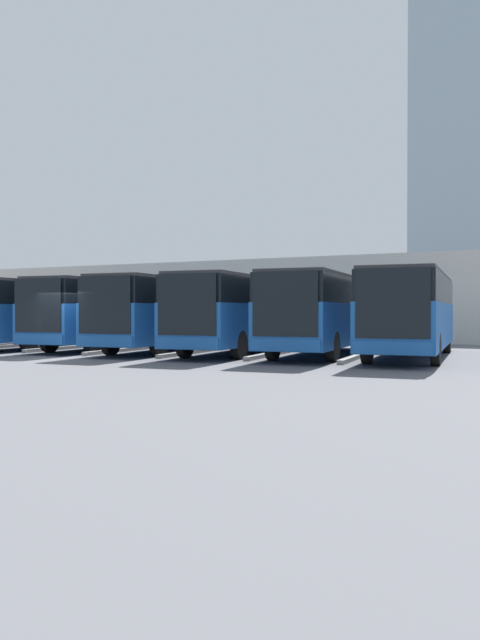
# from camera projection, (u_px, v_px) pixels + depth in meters

# --- Properties ---
(ground_plane) EXTENTS (600.00, 600.00, 0.00)m
(ground_plane) POSITION_uv_depth(u_px,v_px,m) (63.00, 357.00, 23.90)
(ground_plane) COLOR #5B5B60
(bus_0) EXTENTS (3.40, 11.17, 3.19)m
(bus_0) POSITION_uv_depth(u_px,v_px,m) (412.00, 311.00, 23.67)
(bus_0) COLOR #19519E
(bus_0) RESTS_ON ground_plane
(curb_divider_0) EXTENTS (0.67, 5.26, 0.15)m
(curb_divider_0) POSITION_uv_depth(u_px,v_px,m) (355.00, 357.00, 22.99)
(curb_divider_0) COLOR #9E9E99
(curb_divider_0) RESTS_ON ground_plane
(bus_1) EXTENTS (3.40, 11.17, 3.19)m
(bus_1) POSITION_uv_depth(u_px,v_px,m) (325.00, 311.00, 25.20)
(bus_1) COLOR #19519E
(bus_1) RESTS_ON ground_plane
(curb_divider_1) EXTENTS (0.67, 5.26, 0.15)m
(curb_divider_1) POSITION_uv_depth(u_px,v_px,m) (270.00, 354.00, 24.52)
(curb_divider_1) COLOR #9E9E99
(curb_divider_1) RESTS_ON ground_plane
(bus_2) EXTENTS (3.40, 11.17, 3.19)m
(bus_2) POSITION_uv_depth(u_px,v_px,m) (244.00, 311.00, 26.37)
(bus_2) COLOR #19519E
(bus_2) RESTS_ON ground_plane
(curb_divider_2) EXTENTS (0.67, 5.26, 0.15)m
(curb_divider_2) POSITION_uv_depth(u_px,v_px,m) (189.00, 352.00, 25.69)
(curb_divider_2) COLOR #9E9E99
(curb_divider_2) RESTS_ON ground_plane
(bus_3) EXTENTS (3.40, 11.17, 3.19)m
(bus_3) POSITION_uv_depth(u_px,v_px,m) (174.00, 311.00, 27.83)
(bus_3) COLOR #19519E
(bus_3) RESTS_ON ground_plane
(curb_divider_3) EXTENTS (0.67, 5.26, 0.15)m
(curb_divider_3) POSITION_uv_depth(u_px,v_px,m) (120.00, 350.00, 27.15)
(curb_divider_3) COLOR #9E9E99
(curb_divider_3) RESTS_ON ground_plane
(bus_4) EXTENTS (3.40, 11.17, 3.19)m
(bus_4) POSITION_uv_depth(u_px,v_px,m) (115.00, 311.00, 29.57)
(bus_4) COLOR #19519E
(bus_4) RESTS_ON ground_plane
(curb_divider_4) EXTENTS (0.67, 5.26, 0.15)m
(curb_divider_4) POSITION_uv_depth(u_px,v_px,m) (63.00, 348.00, 28.88)
(curb_divider_4) COLOR #9E9E99
(curb_divider_4) RESTS_ON ground_plane
(bus_5) EXTENTS (3.40, 11.17, 3.19)m
(bus_5) POSITION_uv_depth(u_px,v_px,m) (57.00, 311.00, 30.99)
(bus_5) COLOR #19519E
(bus_5) RESTS_ON ground_plane
(curb_divider_5) EXTENTS (0.67, 5.26, 0.15)m
(curb_divider_5) POSITION_uv_depth(u_px,v_px,m) (7.00, 346.00, 30.31)
(curb_divider_5) COLOR #9E9E99
(curb_divider_5) RESTS_ON ground_plane
(bus_6) EXTENTS (3.40, 11.17, 3.19)m
(bus_6) POSITION_uv_depth(u_px,v_px,m) (8.00, 311.00, 32.59)
(bus_6) COLOR #19519E
(bus_6) RESTS_ON ground_plane
(station_building) EXTENTS (44.17, 12.21, 5.05)m
(station_building) POSITION_uv_depth(u_px,v_px,m) (277.00, 300.00, 43.11)
(station_building) COLOR beige
(station_building) RESTS_ON ground_plane
(office_tower) EXTENTS (18.74, 18.74, 82.16)m
(office_tower) POSITION_uv_depth(u_px,v_px,m) (454.00, 154.00, 152.16)
(office_tower) COLOR #93A8B7
(office_tower) RESTS_ON ground_plane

